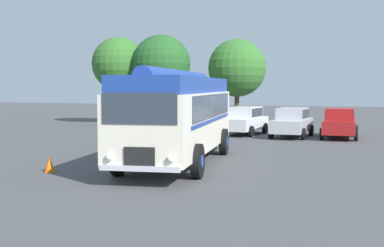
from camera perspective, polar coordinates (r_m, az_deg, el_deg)
The scene contains 10 objects.
ground_plane at distance 19.75m, azimuth -1.07°, elevation -4.41°, with size 120.00×120.00×0.00m, color #474749.
vintage_bus at distance 19.89m, azimuth -1.44°, elevation 1.13°, with size 3.89×10.34×3.49m.
car_near_left at distance 33.02m, azimuth 0.83°, elevation 0.46°, with size 2.30×4.36×1.66m.
car_mid_left at distance 32.02m, azimuth 5.62°, elevation 0.33°, with size 2.28×4.35×1.66m.
car_mid_right at distance 30.81m, azimuth 10.62°, elevation 0.14°, with size 2.10×4.27×1.66m.
car_far_right at distance 30.81m, azimuth 15.48°, elevation 0.06°, with size 2.07×4.26×1.66m.
tree_far_left at distance 41.95m, azimuth -7.90°, elevation 6.38°, with size 4.11×4.11×6.68m.
tree_left_of_centre at distance 40.53m, azimuth -3.16°, elevation 6.36°, with size 4.43×4.43×6.76m.
tree_centre at distance 39.86m, azimuth 4.76°, elevation 6.02°, with size 4.30×4.30×6.39m.
traffic_cone at distance 18.59m, azimuth -14.96°, elevation -4.22°, with size 0.36×0.36×0.55m, color orange.
Camera 1 is at (6.84, -18.30, 2.89)m, focal length 50.00 mm.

